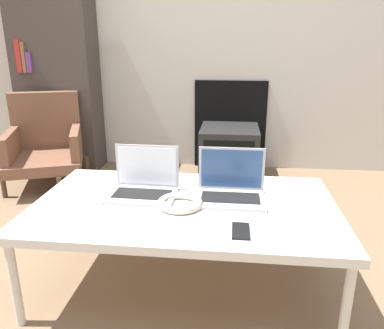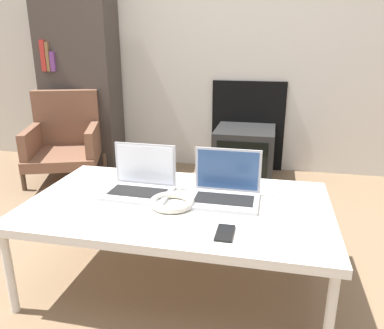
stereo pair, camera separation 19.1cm
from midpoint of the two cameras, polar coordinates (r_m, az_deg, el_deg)
ground_plane at (r=1.66m, az=-5.97°, el=-22.93°), size 14.00×14.00×0.00m
wall_back at (r=3.33m, az=1.37°, el=21.61°), size 7.00×0.08×2.60m
table at (r=1.68m, az=-4.43°, el=-6.78°), size 1.33×0.78×0.41m
laptop_left at (r=1.76m, az=-10.42°, el=-3.07°), size 0.31×0.24×0.22m
laptop_right at (r=1.70m, az=2.73°, el=-3.65°), size 0.31×0.23×0.22m
headphones at (r=1.62m, az=-5.23°, el=-5.91°), size 0.20×0.20×0.03m
phone at (r=1.42m, az=3.57°, el=-10.16°), size 0.07×0.13×0.01m
tv at (r=3.13m, az=3.92°, el=1.86°), size 0.47×0.51×0.42m
armchair at (r=3.21m, az=-22.98°, el=3.25°), size 0.71×0.76×0.71m
bookshelf at (r=3.51m, az=-21.33°, el=11.83°), size 0.67×0.32×1.55m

